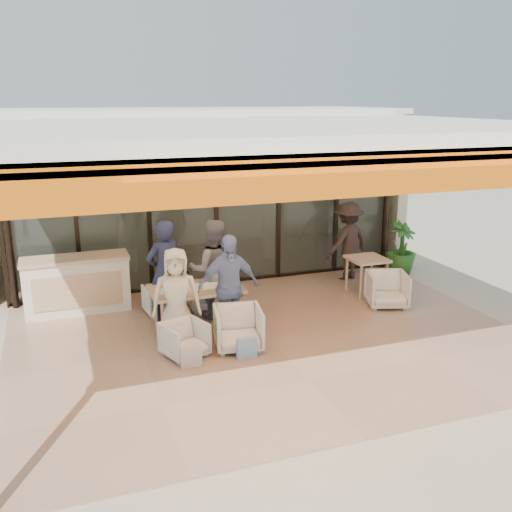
{
  "coord_description": "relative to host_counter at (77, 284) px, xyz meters",
  "views": [
    {
      "loc": [
        -3.06,
        -7.89,
        3.74
      ],
      "look_at": [
        0.1,
        0.9,
        1.15
      ],
      "focal_mm": 40.0,
      "sensor_mm": 36.0,
      "label": 1
    }
  ],
  "objects": [
    {
      "name": "ground",
      "position": [
        2.8,
        -2.3,
        -0.53
      ],
      "size": [
        70.0,
        70.0,
        0.0
      ],
      "primitive_type": "plane",
      "color": "#C6B293",
      "rests_on": "ground"
    },
    {
      "name": "terrace_floor",
      "position": [
        2.8,
        -2.3,
        -0.53
      ],
      "size": [
        8.0,
        6.0,
        0.01
      ],
      "primitive_type": "cube",
      "color": "tan",
      "rests_on": "ground"
    },
    {
      "name": "terrace_structure",
      "position": [
        2.8,
        -2.56,
        2.72
      ],
      "size": [
        8.0,
        6.0,
        3.4
      ],
      "color": "silver",
      "rests_on": "ground"
    },
    {
      "name": "glass_storefront",
      "position": [
        2.8,
        0.7,
        1.07
      ],
      "size": [
        8.08,
        0.1,
        3.2
      ],
      "color": "#9EADA3",
      "rests_on": "ground"
    },
    {
      "name": "interior_block",
      "position": [
        2.81,
        3.02,
        1.7
      ],
      "size": [
        9.05,
        3.62,
        3.52
      ],
      "color": "silver",
      "rests_on": "ground"
    },
    {
      "name": "host_counter",
      "position": [
        0.0,
        0.0,
        0.0
      ],
      "size": [
        1.85,
        0.65,
        1.04
      ],
      "color": "silver",
      "rests_on": "ground"
    },
    {
      "name": "dining_table",
      "position": [
        1.81,
        -1.49,
        0.16
      ],
      "size": [
        1.5,
        0.9,
        0.93
      ],
      "color": "tan",
      "rests_on": "ground"
    },
    {
      "name": "chair_far_left",
      "position": [
        1.39,
        -0.55,
        -0.24
      ],
      "size": [
        0.62,
        0.59,
        0.58
      ],
      "primitive_type": "imported",
      "rotation": [
        0.0,
        0.0,
        3.25
      ],
      "color": "silver",
      "rests_on": "ground"
    },
    {
      "name": "chair_far_right",
      "position": [
        2.23,
        -0.55,
        -0.19
      ],
      "size": [
        0.68,
        0.65,
        0.67
      ],
      "primitive_type": "imported",
      "rotation": [
        0.0,
        0.0,
        3.09
      ],
      "color": "silver",
      "rests_on": "ground"
    },
    {
      "name": "chair_near_left",
      "position": [
        1.39,
        -2.45,
        -0.23
      ],
      "size": [
        0.74,
        0.72,
        0.6
      ],
      "primitive_type": "imported",
      "rotation": [
        0.0,
        0.0,
        0.35
      ],
      "color": "silver",
      "rests_on": "ground"
    },
    {
      "name": "chair_near_right",
      "position": [
        2.23,
        -2.45,
        -0.17
      ],
      "size": [
        0.82,
        0.78,
        0.73
      ],
      "primitive_type": "imported",
      "rotation": [
        0.0,
        0.0,
        -0.17
      ],
      "color": "silver",
      "rests_on": "ground"
    },
    {
      "name": "diner_navy",
      "position": [
        1.39,
        -1.05,
        0.38
      ],
      "size": [
        0.76,
        0.62,
        1.82
      ],
      "primitive_type": "imported",
      "rotation": [
        0.0,
        0.0,
        3.45
      ],
      "color": "#1B203C",
      "rests_on": "ground"
    },
    {
      "name": "diner_grey",
      "position": [
        2.23,
        -1.05,
        0.35
      ],
      "size": [
        0.96,
        0.81,
        1.76
      ],
      "primitive_type": "imported",
      "rotation": [
        0.0,
        0.0,
        2.96
      ],
      "color": "slate",
      "rests_on": "ground"
    },
    {
      "name": "diner_cream",
      "position": [
        1.39,
        -1.95,
        0.25
      ],
      "size": [
        0.84,
        0.63,
        1.56
      ],
      "primitive_type": "imported",
      "rotation": [
        0.0,
        0.0,
        -0.18
      ],
      "color": "beige",
      "rests_on": "ground"
    },
    {
      "name": "diner_periwinkle",
      "position": [
        2.23,
        -1.95,
        0.32
      ],
      "size": [
        1.02,
        0.47,
        1.7
      ],
      "primitive_type": "imported",
      "rotation": [
        0.0,
        0.0,
        0.05
      ],
      "color": "#788FC9",
      "rests_on": "ground"
    },
    {
      "name": "tote_bag_cream",
      "position": [
        1.39,
        -2.85,
        -0.36
      ],
      "size": [
        0.3,
        0.1,
        0.34
      ],
      "primitive_type": "cube",
      "color": "silver",
      "rests_on": "ground"
    },
    {
      "name": "tote_bag_blue",
      "position": [
        2.23,
        -2.85,
        -0.36
      ],
      "size": [
        0.3,
        0.1,
        0.34
      ],
      "primitive_type": "cube",
      "color": "#99BFD8",
      "rests_on": "ground"
    },
    {
      "name": "side_table",
      "position": [
        5.39,
        -0.87,
        0.11
      ],
      "size": [
        0.7,
        0.7,
        0.74
      ],
      "color": "tan",
      "rests_on": "ground"
    },
    {
      "name": "side_chair",
      "position": [
        5.39,
        -1.62,
        -0.17
      ],
      "size": [
        0.87,
        0.85,
        0.72
      ],
      "primitive_type": "imported",
      "rotation": [
        0.0,
        0.0,
        -0.32
      ],
      "color": "silver",
      "rests_on": "ground"
    },
    {
      "name": "standing_woman",
      "position": [
        5.48,
        0.08,
        0.31
      ],
      "size": [
        1.22,
        0.92,
        1.68
      ],
      "primitive_type": "imported",
      "rotation": [
        0.0,
        0.0,
        3.44
      ],
      "color": "black",
      "rests_on": "ground"
    },
    {
      "name": "potted_palm",
      "position": [
        6.82,
        0.1,
        0.05
      ],
      "size": [
        0.85,
        0.85,
        1.16
      ],
      "primitive_type": "imported",
      "rotation": [
        0.0,
        0.0,
        0.41
      ],
      "color": "#1E5919",
      "rests_on": "ground"
    }
  ]
}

